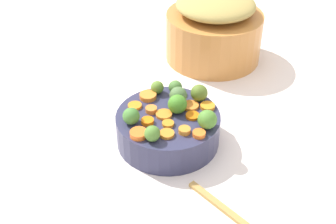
% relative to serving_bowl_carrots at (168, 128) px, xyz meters
% --- Properties ---
extents(tabletop, '(2.40, 2.40, 0.02)m').
position_rel_serving_bowl_carrots_xyz_m(tabletop, '(0.04, 0.01, -0.05)').
color(tabletop, white).
rests_on(tabletop, ground).
extents(serving_bowl_carrots, '(0.23, 0.23, 0.07)m').
position_rel_serving_bowl_carrots_xyz_m(serving_bowl_carrots, '(0.00, 0.00, 0.00)').
color(serving_bowl_carrots, '#313251').
rests_on(serving_bowl_carrots, tabletop).
extents(metal_pot, '(0.28, 0.28, 0.14)m').
position_rel_serving_bowl_carrots_xyz_m(metal_pot, '(-0.07, -0.41, 0.03)').
color(metal_pot, '#C8813D').
rests_on(metal_pot, tabletop).
extents(stuffing_mound, '(0.23, 0.23, 0.06)m').
position_rel_serving_bowl_carrots_xyz_m(stuffing_mound, '(-0.07, -0.41, 0.13)').
color(stuffing_mound, tan).
rests_on(stuffing_mound, metal_pot).
extents(carrot_slice_0, '(0.04, 0.04, 0.01)m').
position_rel_serving_bowl_carrots_xyz_m(carrot_slice_0, '(-0.01, 0.07, 0.04)').
color(carrot_slice_0, orange).
rests_on(carrot_slice_0, serving_bowl_carrots).
extents(carrot_slice_1, '(0.04, 0.04, 0.01)m').
position_rel_serving_bowl_carrots_xyz_m(carrot_slice_1, '(-0.07, 0.06, 0.04)').
color(carrot_slice_1, orange).
rests_on(carrot_slice_1, serving_bowl_carrots).
extents(carrot_slice_2, '(0.04, 0.04, 0.01)m').
position_rel_serving_bowl_carrots_xyz_m(carrot_slice_2, '(0.04, 0.03, 0.04)').
color(carrot_slice_2, orange).
rests_on(carrot_slice_2, serving_bowl_carrots).
extents(carrot_slice_3, '(0.05, 0.05, 0.01)m').
position_rel_serving_bowl_carrots_xyz_m(carrot_slice_3, '(-0.04, -0.04, 0.04)').
color(carrot_slice_3, orange).
rests_on(carrot_slice_3, serving_bowl_carrots).
extents(carrot_slice_4, '(0.04, 0.04, 0.01)m').
position_rel_serving_bowl_carrots_xyz_m(carrot_slice_4, '(-0.08, -0.04, 0.04)').
color(carrot_slice_4, orange).
rests_on(carrot_slice_4, serving_bowl_carrots).
extents(carrot_slice_5, '(0.04, 0.04, 0.01)m').
position_rel_serving_bowl_carrots_xyz_m(carrot_slice_5, '(0.04, -0.01, 0.04)').
color(carrot_slice_5, orange).
rests_on(carrot_slice_5, serving_bowl_carrots).
extents(carrot_slice_6, '(0.05, 0.05, 0.01)m').
position_rel_serving_bowl_carrots_xyz_m(carrot_slice_6, '(0.05, 0.08, 0.04)').
color(carrot_slice_6, orange).
rests_on(carrot_slice_6, serving_bowl_carrots).
extents(carrot_slice_7, '(0.03, 0.03, 0.01)m').
position_rel_serving_bowl_carrots_xyz_m(carrot_slice_7, '(-0.01, 0.03, 0.04)').
color(carrot_slice_7, orange).
rests_on(carrot_slice_7, serving_bowl_carrots).
extents(carrot_slice_8, '(0.05, 0.05, 0.01)m').
position_rel_serving_bowl_carrots_xyz_m(carrot_slice_8, '(0.01, 0.00, 0.04)').
color(carrot_slice_8, orange).
rests_on(carrot_slice_8, serving_bowl_carrots).
extents(carrot_slice_9, '(0.04, 0.04, 0.01)m').
position_rel_serving_bowl_carrots_xyz_m(carrot_slice_9, '(-0.05, -0.00, 0.04)').
color(carrot_slice_9, orange).
rests_on(carrot_slice_9, serving_bowl_carrots).
extents(carrot_slice_10, '(0.05, 0.05, 0.01)m').
position_rel_serving_bowl_carrots_xyz_m(carrot_slice_10, '(0.06, -0.06, 0.04)').
color(carrot_slice_10, orange).
rests_on(carrot_slice_10, serving_bowl_carrots).
extents(carrot_slice_11, '(0.04, 0.04, 0.01)m').
position_rel_serving_bowl_carrots_xyz_m(carrot_slice_11, '(-0.04, 0.05, 0.04)').
color(carrot_slice_11, orange).
rests_on(carrot_slice_11, serving_bowl_carrots).
extents(carrot_slice_12, '(0.04, 0.04, 0.01)m').
position_rel_serving_bowl_carrots_xyz_m(carrot_slice_12, '(0.08, -0.02, 0.04)').
color(carrot_slice_12, orange).
rests_on(carrot_slice_12, serving_bowl_carrots).
extents(brussels_sprout_0, '(0.03, 0.03, 0.03)m').
position_rel_serving_bowl_carrots_xyz_m(brussels_sprout_0, '(0.02, 0.09, 0.05)').
color(brussels_sprout_0, '#518231').
rests_on(brussels_sprout_0, serving_bowl_carrots).
extents(brussels_sprout_1, '(0.04, 0.04, 0.04)m').
position_rel_serving_bowl_carrots_xyz_m(brussels_sprout_1, '(-0.02, -0.05, 0.06)').
color(brussels_sprout_1, '#4E713E').
rests_on(brussels_sprout_1, serving_bowl_carrots).
extents(brussels_sprout_2, '(0.03, 0.03, 0.03)m').
position_rel_serving_bowl_carrots_xyz_m(brussels_sprout_2, '(-0.00, -0.09, 0.05)').
color(brussels_sprout_2, '#4B7A36').
rests_on(brussels_sprout_2, serving_bowl_carrots).
extents(brussels_sprout_3, '(0.03, 0.03, 0.03)m').
position_rel_serving_bowl_carrots_xyz_m(brussels_sprout_3, '(0.04, -0.08, 0.05)').
color(brussels_sprout_3, '#597E2C').
rests_on(brussels_sprout_3, serving_bowl_carrots).
extents(brussels_sprout_4, '(0.04, 0.04, 0.04)m').
position_rel_serving_bowl_carrots_xyz_m(brussels_sprout_4, '(-0.09, 0.03, 0.06)').
color(brussels_sprout_4, '#508831').
rests_on(brussels_sprout_4, serving_bowl_carrots).
extents(brussels_sprout_5, '(0.04, 0.04, 0.04)m').
position_rel_serving_bowl_carrots_xyz_m(brussels_sprout_5, '(0.07, 0.04, 0.05)').
color(brussels_sprout_5, '#468235').
rests_on(brussels_sprout_5, serving_bowl_carrots).
extents(brussels_sprout_6, '(0.04, 0.04, 0.04)m').
position_rel_serving_bowl_carrots_xyz_m(brussels_sprout_6, '(-0.06, -0.07, 0.06)').
color(brussels_sprout_6, '#567026').
rests_on(brussels_sprout_6, serving_bowl_carrots).
extents(brussels_sprout_7, '(0.04, 0.04, 0.04)m').
position_rel_serving_bowl_carrots_xyz_m(brussels_sprout_7, '(-0.02, -0.02, 0.06)').
color(brussels_sprout_7, '#438626').
rests_on(brussels_sprout_7, serving_bowl_carrots).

